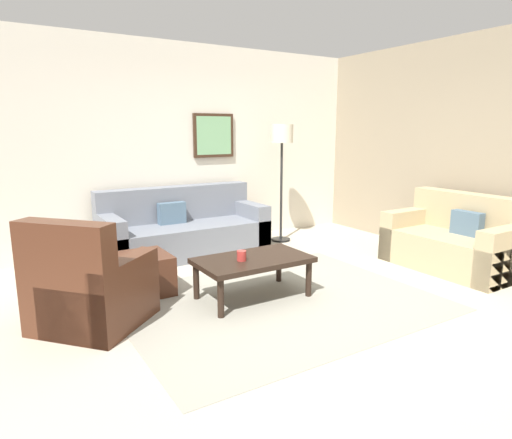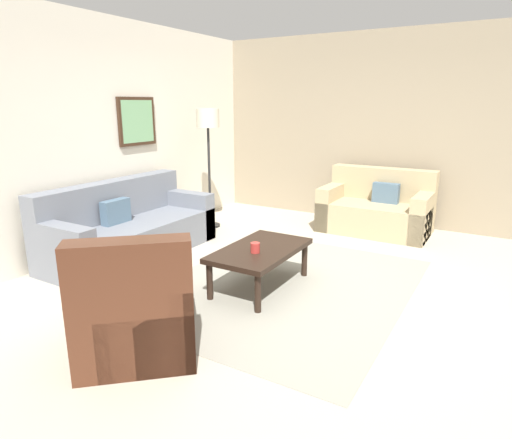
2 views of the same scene
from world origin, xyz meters
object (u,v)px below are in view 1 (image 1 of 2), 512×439
object	(u,v)px
couch_main	(182,231)
armchair_leather	(88,292)
ottoman	(141,274)
coffee_table	(253,263)
lamp_standing	(282,146)
framed_artwork	(214,136)
cup	(242,256)
couch_loveseat	(457,243)

from	to	relation	value
couch_main	armchair_leather	size ratio (longest dim) A/B	1.89
ottoman	coffee_table	world-z (taller)	coffee_table
ottoman	lamp_standing	size ratio (longest dim) A/B	0.33
armchair_leather	framed_artwork	world-z (taller)	framed_artwork
armchair_leather	cup	size ratio (longest dim) A/B	11.67
couch_loveseat	armchair_leather	xyz separation A→B (m)	(-4.12, 0.59, 0.01)
armchair_leather	lamp_standing	xyz separation A→B (m)	(3.07, 1.60, 1.10)
couch_main	lamp_standing	bearing A→B (deg)	-5.18
coffee_table	ottoman	bearing A→B (deg)	142.03
couch_loveseat	armchair_leather	world-z (taller)	armchair_leather
armchair_leather	cup	world-z (taller)	armchair_leather
couch_main	couch_loveseat	size ratio (longest dim) A/B	1.44
lamp_standing	armchair_leather	bearing A→B (deg)	-152.52
cup	couch_main	bearing A→B (deg)	84.42
couch_loveseat	cup	xyz separation A→B (m)	(-2.75, 0.41, 0.16)
couch_main	cup	world-z (taller)	couch_main
ottoman	framed_artwork	xyz separation A→B (m)	(1.64, 1.59, 1.35)
couch_main	ottoman	world-z (taller)	couch_main
coffee_table	cup	bearing A→B (deg)	-169.13
ottoman	couch_loveseat	bearing A→B (deg)	-18.01
couch_loveseat	lamp_standing	bearing A→B (deg)	115.52
couch_main	armchair_leather	world-z (taller)	armchair_leather
lamp_standing	cup	bearing A→B (deg)	-133.72
ottoman	coffee_table	bearing A→B (deg)	-37.97
couch_main	ottoman	xyz separation A→B (m)	(-0.94, -1.19, -0.10)
couch_loveseat	cup	world-z (taller)	couch_loveseat
armchair_leather	lamp_standing	bearing A→B (deg)	27.48
framed_artwork	couch_loveseat	bearing A→B (deg)	-55.67
ottoman	cup	bearing A→B (deg)	-43.95
ottoman	coffee_table	xyz separation A→B (m)	(0.90, -0.70, 0.16)
framed_artwork	armchair_leather	bearing A→B (deg)	-136.48
couch_loveseat	armchair_leather	size ratio (longest dim) A/B	1.31
ottoman	lamp_standing	xyz separation A→B (m)	(2.46, 1.05, 1.21)
armchair_leather	lamp_standing	distance (m)	3.64
couch_loveseat	coffee_table	size ratio (longest dim) A/B	1.35
cup	framed_artwork	world-z (taller)	framed_artwork
couch_main	coffee_table	xyz separation A→B (m)	(-0.04, -1.89, 0.06)
armchair_leather	cup	xyz separation A→B (m)	(1.37, -0.18, 0.15)
couch_main	framed_artwork	size ratio (longest dim) A/B	3.42
ottoman	cup	xyz separation A→B (m)	(0.76, -0.73, 0.26)
couch_loveseat	lamp_standing	size ratio (longest dim) A/B	0.87
couch_main	ottoman	bearing A→B (deg)	-128.47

